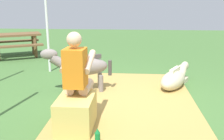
{
  "coord_description": "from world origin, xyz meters",
  "views": [
    {
      "loc": [
        -4.18,
        -0.2,
        1.73
      ],
      "look_at": [
        0.17,
        0.14,
        0.55
      ],
      "focal_mm": 40.9,
      "sensor_mm": 36.0,
      "label": 1
    }
  ],
  "objects": [
    {
      "name": "pony_standing",
      "position": [
        0.5,
        0.76,
        0.52
      ],
      "size": [
        0.53,
        1.33,
        0.88
      ],
      "color": "slate",
      "rests_on": "ground"
    },
    {
      "name": "ground_plane",
      "position": [
        0.0,
        0.0,
        0.0
      ],
      "size": [
        24.0,
        24.0,
        0.0
      ],
      "primitive_type": "plane",
      "color": "#426B33"
    },
    {
      "name": "pony_lying",
      "position": [
        0.92,
        -1.09,
        0.19
      ],
      "size": [
        1.31,
        0.87,
        0.42
      ],
      "color": "beige",
      "rests_on": "ground"
    },
    {
      "name": "hay_bale",
      "position": [
        -0.99,
        0.55,
        0.24
      ],
      "size": [
        0.69,
        0.48,
        0.47
      ],
      "primitive_type": "cube",
      "color": "tan",
      "rests_on": "ground"
    },
    {
      "name": "picnic_bench",
      "position": [
        3.54,
        3.45,
        0.58
      ],
      "size": [
        1.85,
        1.93,
        0.75
      ],
      "color": "brown",
      "rests_on": "ground"
    },
    {
      "name": "person_seated",
      "position": [
        -0.83,
        0.54,
        0.75
      ],
      "size": [
        0.67,
        0.43,
        1.35
      ],
      "color": "#D8AD8C",
      "rests_on": "ground"
    },
    {
      "name": "tent_pole_right",
      "position": [
        1.94,
        1.87,
        1.15
      ],
      "size": [
        0.06,
        0.06,
        2.3
      ],
      "primitive_type": "cylinder",
      "color": "silver",
      "rests_on": "ground"
    },
    {
      "name": "soda_bottle",
      "position": [
        -1.43,
        0.19,
        0.12
      ],
      "size": [
        0.07,
        0.07,
        0.25
      ],
      "color": "#197233",
      "rests_on": "ground"
    },
    {
      "name": "hay_patch",
      "position": [
        0.13,
        -0.16,
        0.01
      ],
      "size": [
        3.35,
        2.32,
        0.02
      ],
      "primitive_type": "cube",
      "color": "#AD8C47",
      "rests_on": "ground"
    }
  ]
}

